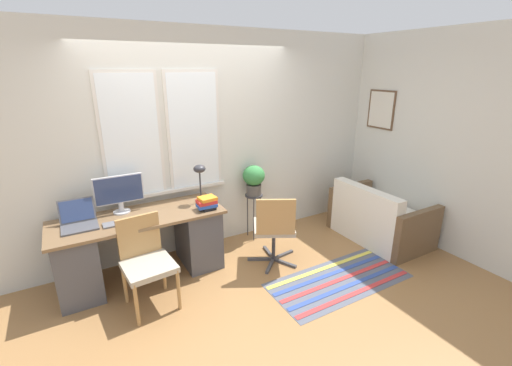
% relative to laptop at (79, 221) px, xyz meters
% --- Properties ---
extents(ground_plane, '(14.00, 14.00, 0.00)m').
position_rel_laptop_xyz_m(ground_plane, '(1.38, -0.37, -0.80)').
color(ground_plane, '#9E7042').
extents(wall_back_with_window, '(9.00, 0.12, 2.70)m').
position_rel_laptop_xyz_m(wall_back_with_window, '(1.36, 0.38, 0.56)').
color(wall_back_with_window, silver).
rests_on(wall_back_with_window, ground_plane).
extents(wall_right_with_picture, '(0.08, 9.00, 2.70)m').
position_rel_laptop_xyz_m(wall_right_with_picture, '(4.07, -0.37, 0.55)').
color(wall_right_with_picture, silver).
rests_on(wall_right_with_picture, ground_plane).
extents(desk, '(1.77, 0.67, 0.74)m').
position_rel_laptop_xyz_m(desk, '(0.56, -0.04, -0.40)').
color(desk, brown).
rests_on(desk, ground_plane).
extents(laptop, '(0.33, 0.34, 0.25)m').
position_rel_laptop_xyz_m(laptop, '(0.00, 0.00, 0.00)').
color(laptop, '#4C4C51').
rests_on(laptop, desk).
extents(monitor, '(0.50, 0.18, 0.42)m').
position_rel_laptop_xyz_m(monitor, '(0.43, 0.16, 0.17)').
color(monitor, silver).
rests_on(monitor, desk).
extents(keyboard, '(0.43, 0.13, 0.02)m').
position_rel_laptop_xyz_m(keyboard, '(0.41, -0.14, -0.05)').
color(keyboard, slate).
rests_on(keyboard, desk).
extents(mouse, '(0.04, 0.06, 0.03)m').
position_rel_laptop_xyz_m(mouse, '(0.69, -0.16, -0.04)').
color(mouse, slate).
rests_on(mouse, desk).
extents(desk_lamp, '(0.14, 0.14, 0.45)m').
position_rel_laptop_xyz_m(desk_lamp, '(1.29, 0.01, 0.31)').
color(desk_lamp, '#2D2D33').
rests_on(desk_lamp, desk).
extents(book_stack, '(0.22, 0.17, 0.14)m').
position_rel_laptop_xyz_m(book_stack, '(1.27, -0.22, 0.02)').
color(book_stack, black).
rests_on(book_stack, desk).
extents(desk_chair_wooden, '(0.49, 0.50, 0.89)m').
position_rel_laptop_xyz_m(desk_chair_wooden, '(0.51, -0.52, -0.32)').
color(desk_chair_wooden, '#B2844C').
rests_on(desk_chair_wooden, ground_plane).
extents(office_chair_swivel, '(0.63, 0.64, 0.89)m').
position_rel_laptop_xyz_m(office_chair_swivel, '(1.97, -0.53, -0.32)').
color(office_chair_swivel, '#47474C').
rests_on(office_chair_swivel, ground_plane).
extents(couch_loveseat, '(0.79, 1.25, 0.77)m').
position_rel_laptop_xyz_m(couch_loveseat, '(3.55, -0.68, -0.53)').
color(couch_loveseat, white).
rests_on(couch_loveseat, ground_plane).
extents(plant_stand, '(0.24, 0.24, 0.63)m').
position_rel_laptop_xyz_m(plant_stand, '(2.09, 0.18, -0.25)').
color(plant_stand, '#333338').
rests_on(plant_stand, ground_plane).
extents(potted_plant, '(0.29, 0.29, 0.40)m').
position_rel_laptop_xyz_m(potted_plant, '(2.09, 0.18, 0.06)').
color(potted_plant, '#514C47').
rests_on(potted_plant, plant_stand).
extents(floor_rug_striped, '(1.59, 0.72, 0.01)m').
position_rel_laptop_xyz_m(floor_rug_striped, '(2.41, -1.19, -0.79)').
color(floor_rug_striped, '#565B6B').
rests_on(floor_rug_striped, ground_plane).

